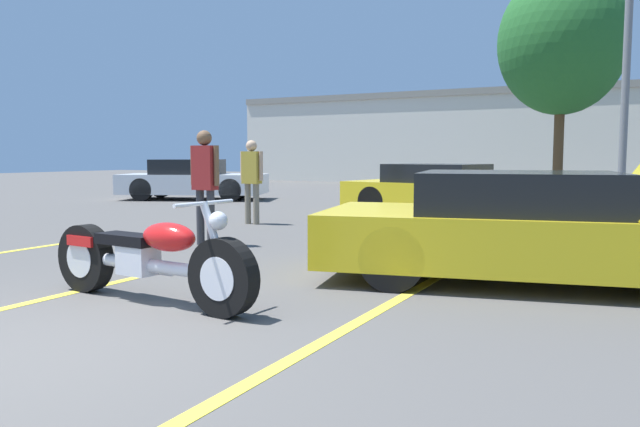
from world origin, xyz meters
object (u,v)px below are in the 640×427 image
Objects in this scene: tree_background at (562,43)px; show_car_hood_open at (537,228)px; spectator_midground at (205,177)px; spectator_near_motorcycle at (252,175)px; parked_car_mid_row at (442,191)px; motorcycle at (149,259)px; parked_car_left_row at (193,180)px; light_pole at (631,43)px.

tree_background reaches higher than show_car_hood_open.
spectator_near_motorcycle is at bearing 110.61° from spectator_midground.
parked_car_mid_row is at bearing 72.72° from spectator_midground.
parked_car_mid_row is 2.64× the size of spectator_midground.
parked_car_left_row reaches higher than motorcycle.
light_pole reaches higher than spectator_midground.
motorcycle is 0.52× the size of show_car_hood_open.
spectator_near_motorcycle reaches higher than parked_car_mid_row.
motorcycle is at bearing -150.87° from show_car_hood_open.
spectator_midground is (-4.89, 0.54, 0.45)m from show_car_hood_open.
light_pole is 5.78m from parked_car_mid_row.
show_car_hood_open is 4.94m from spectator_midground.
spectator_near_motorcycle is (-6.40, -6.28, -2.98)m from light_pole.
spectator_midground is (-5.37, -9.02, -2.93)m from light_pole.
tree_background is 4.43× the size of spectator_near_motorcycle.
show_car_hood_open is 2.78× the size of spectator_midground.
spectator_midground is at bearing 125.33° from motorcycle.
light_pole is 1.57× the size of parked_car_mid_row.
motorcycle is at bearing -63.79° from spectator_near_motorcycle.
show_car_hood_open is (-0.48, -9.57, -3.38)m from light_pole.
parked_car_mid_row is 6.25m from spectator_midground.
parked_car_mid_row is 4.33m from spectator_near_motorcycle.
light_pole is 2.87× the size of motorcycle.
parked_car_mid_row is (8.43, -1.67, -0.02)m from parked_car_left_row.
tree_background is at bearing 77.54° from spectator_midground.
parked_car_left_row is (-11.47, 8.17, 0.00)m from show_car_hood_open.
light_pole reaches higher than parked_car_left_row.
spectator_near_motorcycle is (-4.19, -11.56, -4.00)m from tree_background.
tree_background reaches higher than motorcycle.
light_pole is 10.90m from spectator_midground.
parked_car_left_row reaches higher than parked_car_mid_row.
motorcycle is at bearing -74.54° from parked_car_left_row.
show_car_hood_open is 14.08m from parked_car_left_row.
show_car_hood_open reaches higher than spectator_midground.
parked_car_mid_row is at bearing 48.01° from spectator_near_motorcycle.
parked_car_left_row is 2.87× the size of spectator_near_motorcycle.
motorcycle is 9.16m from parked_car_mid_row.
parked_car_mid_row is (-1.31, -8.36, -4.41)m from tree_background.
tree_background is 4.23× the size of spectator_midground.
parked_car_mid_row is at bearing -138.86° from light_pole.
tree_background is 12.60m from parked_car_left_row.
tree_background is at bearing 84.03° from show_car_hood_open.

